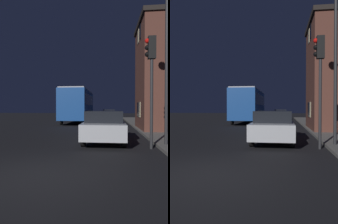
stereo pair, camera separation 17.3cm
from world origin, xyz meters
TOP-DOWN VIEW (x-y plane):
  - ground_plane at (0.00, 0.00)m, footprint 120.00×120.00m
  - brick_building at (5.31, 11.45)m, footprint 3.11×5.30m
  - streetlamp at (3.68, 4.34)m, footprint 1.20×0.46m
  - traffic_light at (3.34, 3.87)m, footprint 0.43×0.24m
  - bus at (-1.79, 18.86)m, footprint 2.57×9.91m
  - car_near_lane at (1.43, 5.57)m, footprint 1.89×4.75m
  - car_mid_lane at (1.40, 15.33)m, footprint 1.73×4.16m
  - car_far_lane at (1.61, 25.08)m, footprint 1.78×4.04m

SIDE VIEW (x-z plane):
  - ground_plane at x=0.00m, z-range 0.00..0.00m
  - car_mid_lane at x=1.40m, z-range 0.05..1.44m
  - car_far_lane at x=1.61m, z-range 0.05..1.45m
  - car_near_lane at x=1.43m, z-range 0.04..1.55m
  - bus at x=-1.79m, z-range 0.34..3.93m
  - traffic_light at x=3.34m, z-range 0.98..5.51m
  - brick_building at x=5.31m, z-range 0.14..8.03m
  - streetlamp at x=3.68m, z-range 1.52..8.38m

